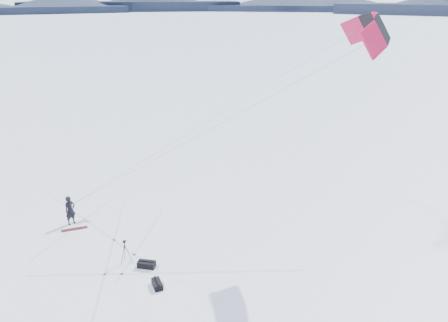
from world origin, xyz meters
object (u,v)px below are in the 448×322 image
at_px(snowboard, 75,229).
at_px(gear_bag_b, 157,284).
at_px(tripod, 125,248).
at_px(snowkiter, 72,224).
at_px(gear_bag_a, 147,264).

relative_size(snowboard, gear_bag_b, 1.75).
distance_m(tripod, gear_bag_b, 2.84).
xyz_separation_m(snowboard, gear_bag_b, (7.25, -2.92, 0.14)).
bearing_deg(snowkiter, gear_bag_b, -94.27).
bearing_deg(gear_bag_a, gear_bag_b, -53.60).
bearing_deg(gear_bag_a, snowboard, 152.78).
bearing_deg(gear_bag_b, tripod, -159.17).
bearing_deg(gear_bag_b, snowkiter, -157.84).
xyz_separation_m(snowkiter, tripod, (5.33, -2.26, 0.84)).
bearing_deg(tripod, gear_bag_a, -15.33).
xyz_separation_m(snowboard, tripod, (4.75, -1.76, 0.82)).
bearing_deg(gear_bag_b, gear_bag_a, -176.87).
xyz_separation_m(snowkiter, snowboard, (0.59, -0.50, 0.02)).
distance_m(gear_bag_a, gear_bag_b, 1.75).
bearing_deg(snowkiter, tripod, -93.64).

